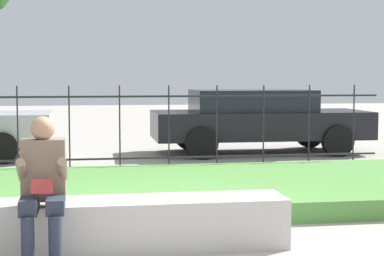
{
  "coord_description": "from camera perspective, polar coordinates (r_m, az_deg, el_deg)",
  "views": [
    {
      "loc": [
        -0.55,
        -5.93,
        1.63
      ],
      "look_at": [
        0.99,
        3.24,
        0.87
      ],
      "focal_mm": 60.0,
      "sensor_mm": 36.0,
      "label": 1
    }
  ],
  "objects": [
    {
      "name": "grass_berm",
      "position": [
        8.43,
        -5.64,
        -5.66
      ],
      "size": [
        10.76,
        3.29,
        0.24
      ],
      "color": "#569342",
      "rests_on": "ground_plane"
    },
    {
      "name": "iron_fence",
      "position": [
        10.37,
        -6.44,
        -0.08
      ],
      "size": [
        8.76,
        0.03,
        1.47
      ],
      "color": "#232326",
      "rests_on": "ground_plane"
    },
    {
      "name": "car_parked_right",
      "position": [
        13.58,
        5.86,
        0.81
      ],
      "size": [
        4.51,
        1.94,
        1.34
      ],
      "rotation": [
        0.0,
        0.0,
        -0.01
      ],
      "color": "black",
      "rests_on": "ground_plane"
    },
    {
      "name": "person_seated_reader",
      "position": [
        5.69,
        -13.11,
        -4.82
      ],
      "size": [
        0.42,
        0.73,
        1.27
      ],
      "color": "black",
      "rests_on": "ground_plane"
    },
    {
      "name": "stone_bench",
      "position": [
        6.11,
        -5.29,
        -8.74
      ],
      "size": [
        2.91,
        0.58,
        0.48
      ],
      "color": "beige",
      "rests_on": "ground_plane"
    },
    {
      "name": "ground_plane",
      "position": [
        6.17,
        -4.14,
        -10.63
      ],
      "size": [
        60.0,
        60.0,
        0.0
      ],
      "primitive_type": "plane",
      "color": "#A8A399"
    }
  ]
}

